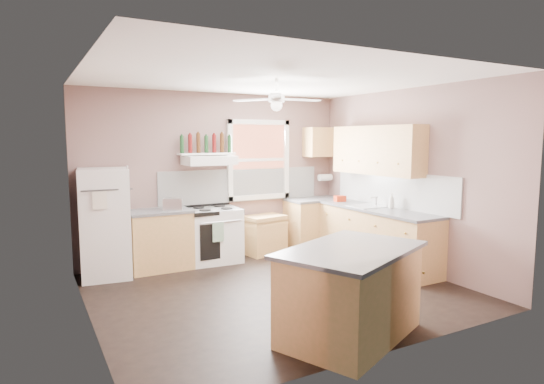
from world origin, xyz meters
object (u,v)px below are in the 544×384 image
refrigerator (105,223)px  island (350,295)px  stove (213,235)px  toaster (173,204)px  cart (265,235)px

refrigerator → island: size_ratio=1.10×
stove → island: 3.27m
refrigerator → stove: 1.67m
toaster → refrigerator: bearing=-161.9°
cart → island: size_ratio=0.47×
island → refrigerator: bearing=95.6°
refrigerator → cart: bearing=9.2°
cart → island: 3.41m
refrigerator → toaster: (0.96, -0.06, 0.21)m
island → stove: bearing=69.3°
cart → refrigerator: bearing=172.6°
refrigerator → stove: bearing=8.8°
refrigerator → stove: (1.63, 0.05, -0.35)m
refrigerator → cart: 2.63m
stove → cart: size_ratio=1.30×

